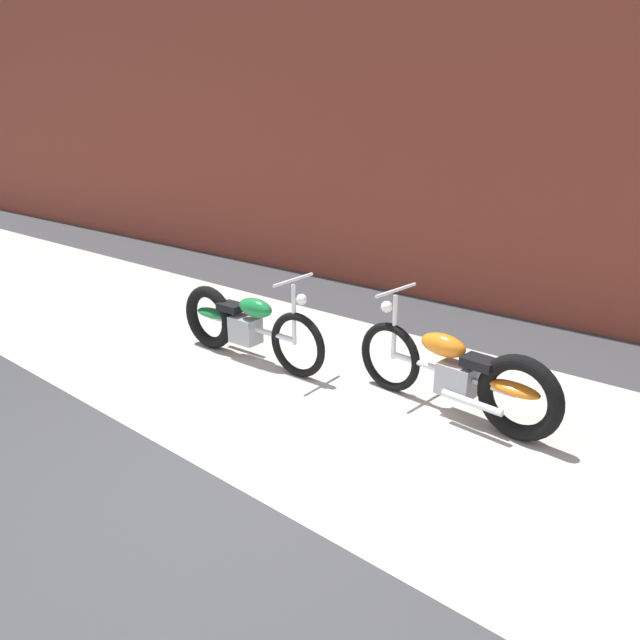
% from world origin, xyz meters
% --- Properties ---
extents(ground_plane, '(80.00, 80.00, 0.00)m').
position_xyz_m(ground_plane, '(0.00, 0.00, 0.00)').
color(ground_plane, '#38383A').
extents(sidewalk_slab, '(36.00, 3.50, 0.01)m').
position_xyz_m(sidewalk_slab, '(0.00, 1.75, 0.00)').
color(sidewalk_slab, '#B2ADA3').
rests_on(sidewalk_slab, ground).
extents(brick_building_wall, '(36.00, 0.50, 5.31)m').
position_xyz_m(brick_building_wall, '(0.00, 5.20, 2.66)').
color(brick_building_wall, brown).
rests_on(brick_building_wall, ground).
extents(motorcycle_green, '(2.01, 0.58, 1.03)m').
position_xyz_m(motorcycle_green, '(-1.72, 1.68, 0.40)').
color(motorcycle_green, black).
rests_on(motorcycle_green, ground).
extents(motorcycle_orange, '(2.01, 0.58, 1.03)m').
position_xyz_m(motorcycle_orange, '(0.78, 1.96, 0.40)').
color(motorcycle_orange, black).
rests_on(motorcycle_orange, ground).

